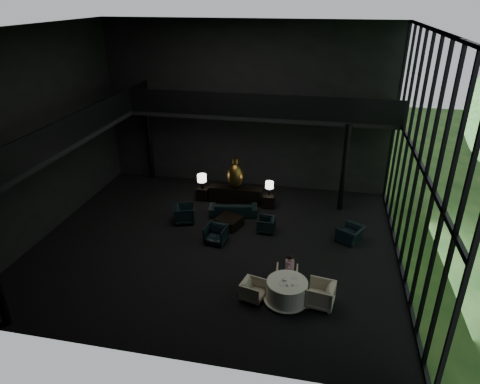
% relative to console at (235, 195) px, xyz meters
% --- Properties ---
extents(floor, '(14.00, 12.00, 0.02)m').
position_rel_console_xyz_m(floor, '(0.03, -3.69, -0.39)').
color(floor, black).
rests_on(floor, ground).
extents(ceiling, '(14.00, 12.00, 0.02)m').
position_rel_console_xyz_m(ceiling, '(0.03, -3.69, 7.61)').
color(ceiling, black).
rests_on(ceiling, ground).
extents(wall_back, '(14.00, 0.04, 8.00)m').
position_rel_console_xyz_m(wall_back, '(0.03, 2.31, 3.61)').
color(wall_back, black).
rests_on(wall_back, ground).
extents(wall_front, '(14.00, 0.04, 8.00)m').
position_rel_console_xyz_m(wall_front, '(0.03, -9.69, 3.61)').
color(wall_front, black).
rests_on(wall_front, ground).
extents(wall_left, '(0.04, 12.00, 8.00)m').
position_rel_console_xyz_m(wall_left, '(-6.97, -3.69, 3.61)').
color(wall_left, black).
rests_on(wall_left, ground).
extents(curtain_wall, '(0.20, 12.00, 8.00)m').
position_rel_console_xyz_m(curtain_wall, '(6.98, -3.69, 3.61)').
color(curtain_wall, black).
rests_on(curtain_wall, ground).
extents(mezzanine_left, '(2.00, 12.00, 0.25)m').
position_rel_console_xyz_m(mezzanine_left, '(-5.97, -3.69, 3.61)').
color(mezzanine_left, black).
rests_on(mezzanine_left, wall_left).
extents(mezzanine_back, '(12.00, 2.00, 0.25)m').
position_rel_console_xyz_m(mezzanine_back, '(1.03, 1.31, 3.61)').
color(mezzanine_back, black).
rests_on(mezzanine_back, wall_back).
extents(railing_left, '(0.06, 12.00, 1.00)m').
position_rel_console_xyz_m(railing_left, '(-4.97, -3.69, 4.21)').
color(railing_left, black).
rests_on(railing_left, mezzanine_left).
extents(railing_back, '(12.00, 0.06, 1.00)m').
position_rel_console_xyz_m(railing_back, '(1.03, 0.31, 4.21)').
color(railing_back, black).
rests_on(railing_back, mezzanine_back).
extents(column_nw, '(0.24, 0.24, 4.00)m').
position_rel_console_xyz_m(column_nw, '(-4.97, 2.01, 1.61)').
color(column_nw, black).
rests_on(column_nw, floor).
extents(column_ne, '(0.24, 0.24, 4.00)m').
position_rel_console_xyz_m(column_ne, '(4.83, 0.31, 1.61)').
color(column_ne, black).
rests_on(column_ne, floor).
extents(console, '(2.45, 0.56, 0.78)m').
position_rel_console_xyz_m(console, '(0.00, 0.00, 0.00)').
color(console, black).
rests_on(console, floor).
extents(bronze_urn, '(0.77, 0.77, 1.44)m').
position_rel_console_xyz_m(bronze_urn, '(-0.00, 0.01, 1.01)').
color(bronze_urn, '#B4832D').
rests_on(bronze_urn, console).
extents(side_table_left, '(0.54, 0.54, 0.59)m').
position_rel_console_xyz_m(side_table_left, '(-1.60, 0.05, -0.10)').
color(side_table_left, black).
rests_on(side_table_left, floor).
extents(table_lamp_left, '(0.43, 0.43, 0.72)m').
position_rel_console_xyz_m(table_lamp_left, '(-1.60, -0.05, 0.71)').
color(table_lamp_left, black).
rests_on(table_lamp_left, side_table_left).
extents(side_table_right, '(0.54, 0.54, 0.60)m').
position_rel_console_xyz_m(side_table_right, '(1.60, -0.14, -0.09)').
color(side_table_right, black).
rests_on(side_table_right, floor).
extents(table_lamp_right, '(0.38, 0.38, 0.63)m').
position_rel_console_xyz_m(table_lamp_right, '(1.60, -0.05, 0.66)').
color(table_lamp_right, black).
rests_on(table_lamp_right, side_table_right).
extents(sofa, '(2.22, 1.01, 0.84)m').
position_rel_console_xyz_m(sofa, '(0.17, -1.24, 0.03)').
color(sofa, black).
rests_on(sofa, floor).
extents(lounge_armchair_west, '(1.14, 1.18, 0.96)m').
position_rel_console_xyz_m(lounge_armchair_west, '(-1.76, -2.31, 0.09)').
color(lounge_armchair_west, black).
rests_on(lounge_armchair_west, floor).
extents(lounge_armchair_east, '(0.60, 0.64, 0.64)m').
position_rel_console_xyz_m(lounge_armchair_east, '(1.81, -2.41, -0.07)').
color(lounge_armchair_east, black).
rests_on(lounge_armchair_east, floor).
extents(lounge_armchair_south, '(0.94, 0.90, 0.86)m').
position_rel_console_xyz_m(lounge_armchair_south, '(0.01, -3.65, 0.04)').
color(lounge_armchair_south, black).
rests_on(lounge_armchair_south, floor).
extents(window_armchair, '(0.95, 1.08, 0.79)m').
position_rel_console_xyz_m(window_armchair, '(5.20, -2.47, 0.01)').
color(window_armchair, black).
rests_on(window_armchair, floor).
extents(coffee_table, '(1.22, 1.22, 0.42)m').
position_rel_console_xyz_m(coffee_table, '(0.22, -2.30, -0.18)').
color(coffee_table, black).
rests_on(coffee_table, floor).
extents(dining_table, '(1.48, 1.48, 0.75)m').
position_rel_console_xyz_m(dining_table, '(3.11, -6.64, -0.06)').
color(dining_table, white).
rests_on(dining_table, floor).
extents(dining_chair_north, '(0.72, 0.68, 0.71)m').
position_rel_console_xyz_m(dining_chair_north, '(3.03, -5.81, -0.04)').
color(dining_chair_north, '#A59A8C').
rests_on(dining_chair_north, floor).
extents(dining_chair_east, '(1.01, 1.06, 0.97)m').
position_rel_console_xyz_m(dining_chair_east, '(4.16, -6.61, 0.09)').
color(dining_chair_east, '#A49C86').
rests_on(dining_chair_east, floor).
extents(dining_chair_west, '(0.74, 0.78, 0.67)m').
position_rel_console_xyz_m(dining_chair_west, '(2.04, -6.74, -0.06)').
color(dining_chair_west, gray).
rests_on(dining_chair_west, floor).
extents(child, '(0.30, 0.30, 0.64)m').
position_rel_console_xyz_m(child, '(3.09, -5.64, 0.38)').
color(child, '#C77C88').
rests_on(child, dining_chair_north).
extents(plate_a, '(0.32, 0.32, 0.02)m').
position_rel_console_xyz_m(plate_a, '(2.99, -6.78, 0.37)').
color(plate_a, white).
rests_on(plate_a, dining_table).
extents(plate_b, '(0.27, 0.27, 0.01)m').
position_rel_console_xyz_m(plate_b, '(3.32, -6.35, 0.37)').
color(plate_b, white).
rests_on(plate_b, dining_table).
extents(saucer, '(0.18, 0.18, 0.01)m').
position_rel_console_xyz_m(saucer, '(3.40, -6.75, 0.37)').
color(saucer, white).
rests_on(saucer, dining_table).
extents(coffee_cup, '(0.08, 0.08, 0.06)m').
position_rel_console_xyz_m(coffee_cup, '(3.29, -6.80, 0.40)').
color(coffee_cup, white).
rests_on(coffee_cup, saucer).
extents(cereal_bowl, '(0.16, 0.16, 0.08)m').
position_rel_console_xyz_m(cereal_bowl, '(3.02, -6.60, 0.40)').
color(cereal_bowl, white).
rests_on(cereal_bowl, dining_table).
extents(cream_pot, '(0.07, 0.07, 0.06)m').
position_rel_console_xyz_m(cream_pot, '(3.13, -6.88, 0.39)').
color(cream_pot, '#99999E').
rests_on(cream_pot, dining_table).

